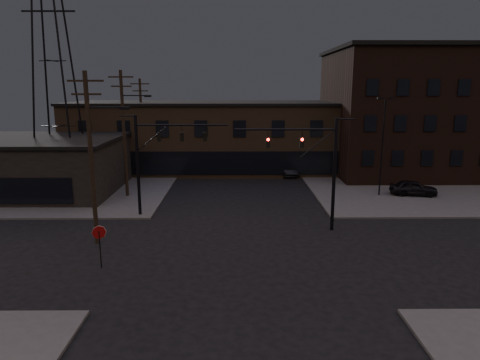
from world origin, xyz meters
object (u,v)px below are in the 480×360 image
(traffic_signal_far, at_px, (154,154))
(parked_car_lot_b, at_px, (379,170))
(car_crossing, at_px, (287,168))
(traffic_signal_near, at_px, (318,162))
(stop_sign, at_px, (99,237))
(parked_car_lot_a, at_px, (413,188))

(traffic_signal_far, height_order, parked_car_lot_b, traffic_signal_far)
(parked_car_lot_b, distance_m, car_crossing, 10.50)
(traffic_signal_near, relative_size, traffic_signal_far, 1.00)
(traffic_signal_far, height_order, stop_sign, traffic_signal_far)
(car_crossing, bearing_deg, traffic_signal_far, -135.26)
(traffic_signal_far, xyz_separation_m, parked_car_lot_a, (22.88, 5.91, -4.15))
(traffic_signal_far, xyz_separation_m, parked_car_lot_b, (22.67, 15.08, -4.21))
(car_crossing, bearing_deg, parked_car_lot_b, -13.76)
(traffic_signal_near, xyz_separation_m, parked_car_lot_b, (10.59, 18.58, -4.13))
(stop_sign, distance_m, parked_car_lot_b, 34.68)
(traffic_signal_far, distance_m, stop_sign, 10.55)
(traffic_signal_near, distance_m, traffic_signal_far, 12.57)
(parked_car_lot_a, height_order, car_crossing, car_crossing)
(stop_sign, height_order, parked_car_lot_b, stop_sign)
(traffic_signal_far, bearing_deg, car_crossing, 52.83)
(stop_sign, bearing_deg, traffic_signal_far, 82.68)
(traffic_signal_near, distance_m, parked_car_lot_b, 21.78)
(traffic_signal_far, distance_m, parked_car_lot_a, 23.99)
(parked_car_lot_a, bearing_deg, stop_sign, 133.61)
(traffic_signal_far, bearing_deg, stop_sign, -97.32)
(traffic_signal_near, height_order, parked_car_lot_b, traffic_signal_near)
(traffic_signal_far, bearing_deg, traffic_signal_near, -16.17)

